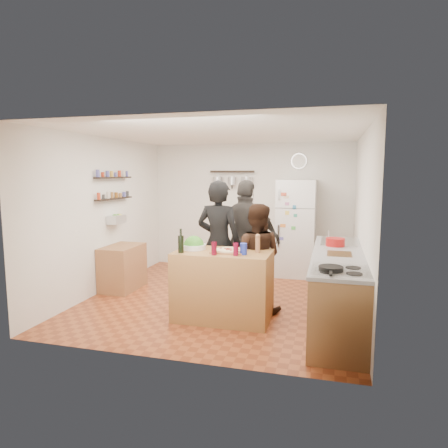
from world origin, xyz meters
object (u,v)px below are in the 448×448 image
(skillet, at_px, (331,269))
(wall_clock, at_px, (299,161))
(red_bowl, at_px, (335,242))
(prep_island, at_px, (223,285))
(side_table, at_px, (123,267))
(pepper_mill, at_px, (258,245))
(counter_run, at_px, (338,289))
(wine_bottle, at_px, (181,244))
(person_left, at_px, (219,243))
(salt_canister, at_px, (243,249))
(salad_bowl, at_px, (194,247))
(person_back, at_px, (246,239))
(fridge, at_px, (296,228))
(person_center, at_px, (256,258))

(skillet, height_order, wall_clock, wall_clock)
(red_bowl, bearing_deg, prep_island, -152.48)
(skillet, relative_size, side_table, 0.32)
(pepper_mill, height_order, counter_run, pepper_mill)
(wine_bottle, relative_size, person_left, 0.12)
(salt_canister, relative_size, wall_clock, 0.48)
(side_table, bearing_deg, salt_canister, -23.72)
(salad_bowl, height_order, wall_clock, wall_clock)
(person_left, distance_m, person_back, 0.55)
(pepper_mill, bearing_deg, fridge, 83.95)
(fridge, distance_m, wall_clock, 1.29)
(prep_island, relative_size, wall_clock, 4.17)
(salad_bowl, bearing_deg, fridge, 65.66)
(salt_canister, bearing_deg, prep_island, 158.20)
(prep_island, bearing_deg, person_back, 85.15)
(pepper_mill, height_order, side_table, pepper_mill)
(wine_bottle, distance_m, red_bowl, 2.14)
(counter_run, bearing_deg, salt_canister, -161.90)
(person_center, bearing_deg, pepper_mill, 104.12)
(salad_bowl, distance_m, fridge, 2.76)
(prep_island, bearing_deg, person_center, 50.68)
(salad_bowl, relative_size, person_back, 0.18)
(salad_bowl, xyz_separation_m, skillet, (1.79, -0.79, 0.00))
(side_table, bearing_deg, wine_bottle, -36.71)
(person_left, height_order, red_bowl, person_left)
(counter_run, bearing_deg, person_left, 168.51)
(salt_canister, distance_m, fridge, 2.71)
(salad_bowl, height_order, fridge, fridge)
(person_left, relative_size, person_back, 1.00)
(pepper_mill, bearing_deg, wall_clock, 84.65)
(salt_canister, xyz_separation_m, person_center, (0.06, 0.56, -0.23))
(wine_bottle, distance_m, person_left, 0.88)
(wine_bottle, xyz_separation_m, red_bowl, (1.92, 0.96, -0.05))
(counter_run, distance_m, skillet, 1.12)
(salt_canister, distance_m, skillet, 1.23)
(wine_bottle, relative_size, person_center, 0.15)
(salad_bowl, distance_m, counter_run, 1.96)
(wine_bottle, xyz_separation_m, person_center, (0.86, 0.66, -0.26))
(person_center, distance_m, red_bowl, 1.12)
(wine_bottle, xyz_separation_m, salt_canister, (0.80, 0.10, -0.04))
(salt_canister, xyz_separation_m, fridge, (0.42, 2.68, -0.08))
(wine_bottle, bearing_deg, pepper_mill, 15.87)
(counter_run, distance_m, side_table, 3.50)
(wine_bottle, relative_size, red_bowl, 0.85)
(prep_island, relative_size, fridge, 0.69)
(person_back, xyz_separation_m, skillet, (1.28, -1.79, 0.03))
(counter_run, height_order, side_table, counter_run)
(person_center, bearing_deg, side_table, -10.13)
(salt_canister, relative_size, counter_run, 0.05)
(red_bowl, distance_m, fridge, 1.95)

